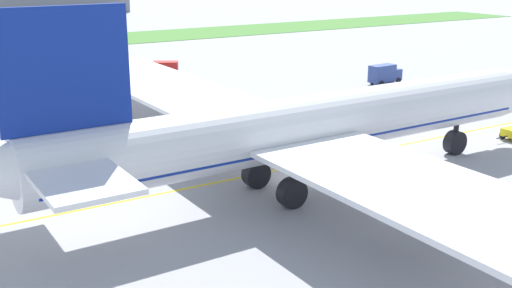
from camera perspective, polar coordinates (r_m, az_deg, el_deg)
ground_plane at (r=59.47m, az=3.25°, el=-3.15°), size 600.00×600.00×0.00m
apron_taxi_line at (r=61.60m, az=1.83°, el=-2.42°), size 280.00×0.36×0.01m
grass_median_strip at (r=160.62m, az=-19.73°, el=8.55°), size 320.00×24.00×0.10m
airliner_foreground at (r=54.87m, az=4.29°, el=1.48°), size 59.90×96.56×17.11m
ground_crew_wingwalker_port at (r=63.47m, az=7.96°, el=-1.00°), size 0.52×0.47×1.73m
service_truck_baggage_loader at (r=105.57m, az=11.65°, el=6.29°), size 6.23×2.76×3.21m
service_truck_fuel_bowser at (r=110.47m, az=-8.54°, el=6.80°), size 6.04×4.73×2.77m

